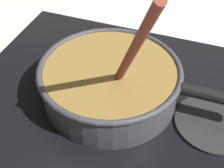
% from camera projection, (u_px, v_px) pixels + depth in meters
% --- Properties ---
extents(hob_plate, '(0.56, 0.48, 0.01)m').
position_uv_depth(hob_plate, '(112.00, 99.00, 0.66)').
color(hob_plate, black).
rests_on(hob_plate, ground).
extents(burner_ring, '(0.19, 0.19, 0.01)m').
position_uv_depth(burner_ring, '(112.00, 95.00, 0.65)').
color(burner_ring, '#592D0C').
rests_on(burner_ring, hob_plate).
extents(spare_burner, '(0.15, 0.15, 0.01)m').
position_uv_depth(spare_burner, '(215.00, 122.00, 0.60)').
color(spare_burner, '#262628').
rests_on(spare_burner, hob_plate).
extents(cooking_pan, '(0.38, 0.28, 0.30)m').
position_uv_depth(cooking_pan, '(113.00, 82.00, 0.63)').
color(cooking_pan, '#38383D').
rests_on(cooking_pan, hob_plate).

